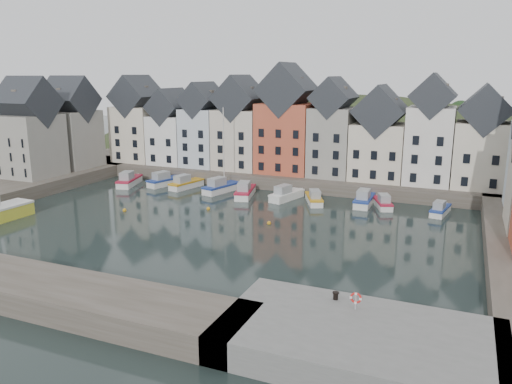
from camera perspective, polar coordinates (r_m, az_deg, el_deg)
The scene contains 19 objects.
ground at distance 59.21m, azimuth -5.71°, elevation -4.33°, with size 260.00×260.00×0.00m, color black.
far_quay at distance 85.66m, azimuth 3.87°, elevation 1.92°, with size 90.00×16.00×2.00m, color #464136.
near_quay at distance 34.35m, azimuth 11.63°, elevation -16.43°, with size 18.00×10.00×2.00m, color #60605E.
hillside at distance 114.65m, azimuth 7.99°, elevation -5.04°, with size 153.60×70.40×64.00m.
far_terrace at distance 81.58m, azimuth 5.64°, elevation 6.91°, with size 72.37×8.16×17.78m.
left_terrace at distance 89.66m, azimuth -22.31°, elevation 6.56°, with size 7.65×17.00×15.69m.
mooring_buoys at distance 65.50m, azimuth -6.57°, elevation -2.48°, with size 20.50×5.50×0.50m.
boat_a at distance 84.76m, azimuth -14.32°, elevation 1.27°, with size 4.03×7.29×2.67m.
boat_b at distance 83.57m, azimuth -10.35°, elevation 1.28°, with size 3.84×7.10×2.61m.
boat_c at distance 80.89m, azimuth -8.05°, elevation 0.95°, with size 3.31×6.76×2.49m.
boat_d at distance 77.52m, azimuth -4.07°, elevation 0.60°, with size 3.84×7.24×13.24m.
boat_e at distance 74.49m, azimuth -1.26°, elevation 0.05°, with size 3.77×7.28×2.67m.
boat_f at distance 72.83m, azimuth 3.44°, elevation -0.32°, with size 3.72×6.79×2.49m.
boat_g at distance 71.18m, azimuth 6.66°, elevation -0.76°, with size 4.15×6.17×2.28m.
boat_h at distance 71.35m, azimuth 12.27°, elevation -0.87°, with size 2.25×6.84×2.61m.
boat_i at distance 70.73m, azimuth 14.28°, elevation -1.21°, with size 3.73×5.96×2.19m.
boat_j at distance 69.43m, azimuth 20.29°, elevation -1.93°, with size 2.58×5.63×2.08m.
mooring_bollard at distance 37.24m, azimuth 9.09°, elevation -11.59°, with size 0.48×0.48×0.56m.
life_ring_post at distance 35.72m, azimuth 11.35°, elevation -11.84°, with size 0.80×0.17×1.30m.
Camera 1 is at (27.20, -49.45, 17.89)m, focal length 35.00 mm.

